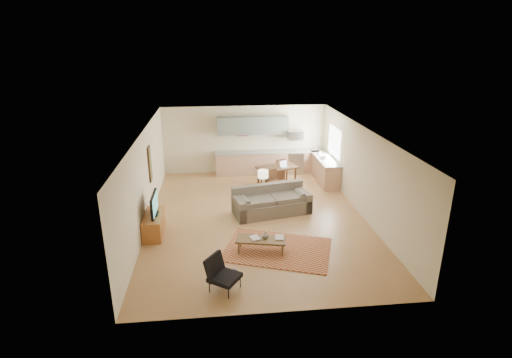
{
  "coord_description": "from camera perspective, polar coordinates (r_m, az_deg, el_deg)",
  "views": [
    {
      "loc": [
        -1.22,
        -11.08,
        5.23
      ],
      "look_at": [
        0.0,
        0.3,
        1.15
      ],
      "focal_mm": 28.0,
      "sensor_mm": 36.0,
      "label": 1
    }
  ],
  "objects": [
    {
      "name": "window_right",
      "position": [
        15.22,
        11.12,
        5.25
      ],
      "size": [
        0.02,
        1.4,
        1.05
      ],
      "primitive_type": "cube",
      "color": "white",
      "rests_on": "room"
    },
    {
      "name": "armchair",
      "position": [
        8.89,
        -4.49,
        -13.42
      ],
      "size": [
        0.95,
        0.95,
        0.78
      ],
      "primitive_type": null,
      "rotation": [
        0.0,
        0.0,
        0.97
      ],
      "color": "black",
      "rests_on": "floor"
    },
    {
      "name": "kitchen_counter_back",
      "position": [
        16.13,
        1.71,
        2.4
      ],
      "size": [
        4.26,
        0.64,
        0.92
      ],
      "primitive_type": null,
      "color": "tan",
      "rests_on": "ground"
    },
    {
      "name": "triptych",
      "position": [
        15.97,
        -1.97,
        7.02
      ],
      "size": [
        1.7,
        0.04,
        0.5
      ],
      "primitive_type": null,
      "color": "beige",
      "rests_on": "room"
    },
    {
      "name": "rug",
      "position": [
        10.57,
        3.07,
        -10.0
      ],
      "size": [
        3.14,
        2.64,
        0.02
      ],
      "primitive_type": "cube",
      "rotation": [
        0.0,
        0.0,
        -0.34
      ],
      "color": "maroon",
      "rests_on": "floor"
    },
    {
      "name": "coffee_table",
      "position": [
        10.37,
        0.73,
        -9.44
      ],
      "size": [
        1.35,
        0.76,
        0.38
      ],
      "primitive_type": null,
      "rotation": [
        0.0,
        0.0,
        -0.21
      ],
      "color": "brown",
      "rests_on": "floor"
    },
    {
      "name": "book_a",
      "position": [
        10.25,
        -0.71,
        -8.53
      ],
      "size": [
        0.38,
        0.42,
        0.03
      ],
      "primitive_type": "imported",
      "rotation": [
        0.0,
        0.0,
        0.31
      ],
      "color": "maroon",
      "rests_on": "coffee_table"
    },
    {
      "name": "kitchen_microwave",
      "position": [
        16.04,
        5.66,
        6.26
      ],
      "size": [
        0.62,
        0.4,
        0.35
      ],
      "primitive_type": "cube",
      "color": "#A5A8AD",
      "rests_on": "room"
    },
    {
      "name": "book_b",
      "position": [
        10.34,
        2.76,
        -8.29
      ],
      "size": [
        0.32,
        0.37,
        0.02
      ],
      "primitive_type": "imported",
      "rotation": [
        0.0,
        0.0,
        -0.16
      ],
      "color": "navy",
      "rests_on": "coffee_table"
    },
    {
      "name": "tv_credenza",
      "position": [
        11.57,
        -14.35,
        -6.27
      ],
      "size": [
        0.5,
        1.3,
        0.6
      ],
      "primitive_type": null,
      "color": "#965324",
      "rests_on": "floor"
    },
    {
      "name": "dining_table",
      "position": [
        14.85,
        2.98,
        0.45
      ],
      "size": [
        1.62,
        1.27,
        0.72
      ],
      "primitive_type": null,
      "rotation": [
        0.0,
        0.0,
        0.36
      ],
      "color": "#382213",
      "rests_on": "floor"
    },
    {
      "name": "dining_chair_near",
      "position": [
        14.12,
        2.72,
        -0.32
      ],
      "size": [
        0.55,
        0.56,
        0.84
      ],
      "primitive_type": null,
      "rotation": [
        0.0,
        0.0,
        0.51
      ],
      "color": "#382213",
      "rests_on": "floor"
    },
    {
      "name": "laptop",
      "position": [
        14.66,
        4.17,
        2.12
      ],
      "size": [
        0.37,
        0.34,
        0.23
      ],
      "primitive_type": null,
      "rotation": [
        0.0,
        0.0,
        0.47
      ],
      "color": "#A5A8AD",
      "rests_on": "dining_table"
    },
    {
      "name": "tv",
      "position": [
        11.32,
        -14.35,
        -3.53
      ],
      "size": [
        0.1,
        1.0,
        0.6
      ],
      "primitive_type": null,
      "color": "black",
      "rests_on": "tv_credenza"
    },
    {
      "name": "upper_cabinets",
      "position": [
        15.83,
        -0.48,
        7.66
      ],
      "size": [
        2.8,
        0.34,
        0.7
      ],
      "primitive_type": "cube",
      "color": "slate",
      "rests_on": "room"
    },
    {
      "name": "kitchen_range",
      "position": [
        16.31,
        5.54,
        2.48
      ],
      "size": [
        0.62,
        0.62,
        0.9
      ],
      "primitive_type": "cube",
      "color": "#A5A8AD",
      "rests_on": "ground"
    },
    {
      "name": "dining_chair_far",
      "position": [
        15.54,
        3.23,
        1.54
      ],
      "size": [
        0.49,
        0.51,
        0.83
      ],
      "primitive_type": null,
      "rotation": [
        0.0,
        0.0,
        3.4
      ],
      "color": "#382213",
      "rests_on": "floor"
    },
    {
      "name": "sofa",
      "position": [
        12.45,
        2.27,
        -3.08
      ],
      "size": [
        2.64,
        1.57,
        0.86
      ],
      "primitive_type": null,
      "rotation": [
        0.0,
        0.0,
        0.22
      ],
      "color": "#645C4E",
      "rests_on": "floor"
    },
    {
      "name": "console_table",
      "position": [
        12.98,
        0.99,
        -2.47
      ],
      "size": [
        0.66,
        0.51,
        0.69
      ],
      "primitive_type": null,
      "rotation": [
        0.0,
        0.0,
        0.21
      ],
      "color": "#382213",
      "rests_on": "floor"
    },
    {
      "name": "soap_bottle",
      "position": [
        15.67,
        9.11,
        3.77
      ],
      "size": [
        0.12,
        0.12,
        0.19
      ],
      "primitive_type": "imported",
      "rotation": [
        0.0,
        0.0,
        0.17
      ],
      "color": "beige",
      "rests_on": "kitchen_counter_right"
    },
    {
      "name": "kitchen_counter_right",
      "position": [
        15.43,
        9.8,
        1.32
      ],
      "size": [
        0.64,
        2.26,
        0.92
      ],
      "primitive_type": null,
      "color": "tan",
      "rests_on": "ground"
    },
    {
      "name": "wall_art_left",
      "position": [
        12.69,
        -14.88,
        2.09
      ],
      "size": [
        0.06,
        0.42,
        1.1
      ],
      "primitive_type": null,
      "color": "olive",
      "rests_on": "room"
    },
    {
      "name": "room",
      "position": [
        11.8,
        0.16,
        0.43
      ],
      "size": [
        9.0,
        9.0,
        9.0
      ],
      "color": "#A57444",
      "rests_on": "ground"
    },
    {
      "name": "vase",
      "position": [
        10.28,
        1.33,
        -7.99
      ],
      "size": [
        0.21,
        0.21,
        0.18
      ],
      "primitive_type": "imported",
      "rotation": [
        0.0,
        0.0,
        0.12
      ],
      "color": "black",
      "rests_on": "coffee_table"
    },
    {
      "name": "table_lamp",
      "position": [
        12.76,
        1.0,
        0.12
      ],
      "size": [
        0.38,
        0.38,
        0.55
      ],
      "primitive_type": null,
      "rotation": [
        0.0,
        0.0,
        0.14
      ],
      "color": "beige",
      "rests_on": "console_table"
    }
  ]
}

